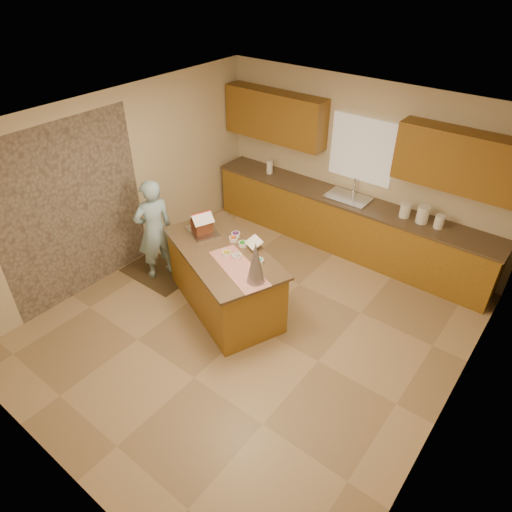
# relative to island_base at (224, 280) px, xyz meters

# --- Properties ---
(floor) EXTENTS (5.50, 5.50, 0.00)m
(floor) POSITION_rel_island_base_xyz_m (0.58, -0.11, -0.45)
(floor) COLOR tan
(floor) RESTS_ON ground
(ceiling) EXTENTS (5.50, 5.50, 0.00)m
(ceiling) POSITION_rel_island_base_xyz_m (0.58, -0.11, 2.25)
(ceiling) COLOR silver
(ceiling) RESTS_ON floor
(wall_back) EXTENTS (5.50, 5.50, 0.00)m
(wall_back) POSITION_rel_island_base_xyz_m (0.58, 2.64, 0.90)
(wall_back) COLOR beige
(wall_back) RESTS_ON floor
(wall_front) EXTENTS (5.50, 5.50, 0.00)m
(wall_front) POSITION_rel_island_base_xyz_m (0.58, -2.86, 0.90)
(wall_front) COLOR beige
(wall_front) RESTS_ON floor
(wall_left) EXTENTS (5.50, 5.50, 0.00)m
(wall_left) POSITION_rel_island_base_xyz_m (-1.92, -0.11, 0.90)
(wall_left) COLOR beige
(wall_left) RESTS_ON floor
(wall_right) EXTENTS (5.50, 5.50, 0.00)m
(wall_right) POSITION_rel_island_base_xyz_m (3.08, -0.11, 0.90)
(wall_right) COLOR beige
(wall_right) RESTS_ON floor
(stone_accent) EXTENTS (0.00, 2.50, 2.50)m
(stone_accent) POSITION_rel_island_base_xyz_m (-1.90, -0.91, 0.80)
(stone_accent) COLOR gray
(stone_accent) RESTS_ON wall_left
(window_curtain) EXTENTS (1.05, 0.03, 1.00)m
(window_curtain) POSITION_rel_island_base_xyz_m (0.58, 2.61, 1.20)
(window_curtain) COLOR white
(window_curtain) RESTS_ON wall_back
(back_counter_base) EXTENTS (4.80, 0.60, 0.88)m
(back_counter_base) POSITION_rel_island_base_xyz_m (0.58, 2.34, -0.01)
(back_counter_base) COLOR olive
(back_counter_base) RESTS_ON floor
(back_counter_top) EXTENTS (4.85, 0.63, 0.04)m
(back_counter_top) POSITION_rel_island_base_xyz_m (0.58, 2.34, 0.45)
(back_counter_top) COLOR brown
(back_counter_top) RESTS_ON back_counter_base
(upper_cabinet_left) EXTENTS (1.85, 0.35, 0.80)m
(upper_cabinet_left) POSITION_rel_island_base_xyz_m (-0.97, 2.46, 1.45)
(upper_cabinet_left) COLOR brown
(upper_cabinet_left) RESTS_ON wall_back
(upper_cabinet_right) EXTENTS (1.85, 0.35, 0.80)m
(upper_cabinet_right) POSITION_rel_island_base_xyz_m (2.13, 2.46, 1.45)
(upper_cabinet_right) COLOR brown
(upper_cabinet_right) RESTS_ON wall_back
(sink) EXTENTS (0.70, 0.45, 0.12)m
(sink) POSITION_rel_island_base_xyz_m (0.58, 2.34, 0.44)
(sink) COLOR silver
(sink) RESTS_ON back_counter_top
(faucet) EXTENTS (0.03, 0.03, 0.28)m
(faucet) POSITION_rel_island_base_xyz_m (0.58, 2.52, 0.61)
(faucet) COLOR silver
(faucet) RESTS_ON back_counter_top
(island_base) EXTENTS (2.04, 1.55, 0.89)m
(island_base) POSITION_rel_island_base_xyz_m (0.00, 0.00, 0.00)
(island_base) COLOR olive
(island_base) RESTS_ON floor
(island_top) EXTENTS (2.14, 1.65, 0.04)m
(island_top) POSITION_rel_island_base_xyz_m (0.00, 0.00, 0.47)
(island_top) COLOR brown
(island_top) RESTS_ON island_base
(table_runner) EXTENTS (1.08, 0.73, 0.01)m
(table_runner) POSITION_rel_island_base_xyz_m (0.42, -0.18, 0.49)
(table_runner) COLOR #A4160B
(table_runner) RESTS_ON island_top
(baking_tray) EXTENTS (0.56, 0.50, 0.03)m
(baking_tray) POSITION_rel_island_base_xyz_m (-0.53, 0.17, 0.50)
(baking_tray) COLOR silver
(baking_tray) RESTS_ON island_top
(cookbook) EXTENTS (0.27, 0.25, 0.10)m
(cookbook) POSITION_rel_island_base_xyz_m (0.29, 0.30, 0.58)
(cookbook) COLOR white
(cookbook) RESTS_ON island_top
(tinsel_tree) EXTENTS (0.29, 0.29, 0.56)m
(tinsel_tree) POSITION_rel_island_base_xyz_m (0.75, -0.26, 0.77)
(tinsel_tree) COLOR silver
(tinsel_tree) RESTS_ON island_top
(rug) EXTENTS (1.08, 0.70, 0.01)m
(rug) POSITION_rel_island_base_xyz_m (-1.33, -0.08, -0.44)
(rug) COLOR black
(rug) RESTS_ON floor
(boy) EXTENTS (0.54, 0.67, 1.59)m
(boy) POSITION_rel_island_base_xyz_m (-1.28, -0.08, 0.36)
(boy) COLOR #94BED2
(boy) RESTS_ON rug
(canister_a) EXTENTS (0.16, 0.16, 0.21)m
(canister_a) POSITION_rel_island_base_xyz_m (1.52, 2.34, 0.58)
(canister_a) COLOR white
(canister_a) RESTS_ON back_counter_top
(canister_b) EXTENTS (0.17, 0.17, 0.25)m
(canister_b) POSITION_rel_island_base_xyz_m (1.78, 2.34, 0.60)
(canister_b) COLOR white
(canister_b) RESTS_ON back_counter_top
(canister_c) EXTENTS (0.14, 0.14, 0.19)m
(canister_c) POSITION_rel_island_base_xyz_m (2.03, 2.34, 0.57)
(canister_c) COLOR white
(canister_c) RESTS_ON back_counter_top
(paper_towel) EXTENTS (0.11, 0.11, 0.23)m
(paper_towel) POSITION_rel_island_base_xyz_m (-0.97, 2.34, 0.59)
(paper_towel) COLOR white
(paper_towel) RESTS_ON back_counter_top
(gingerbread_house) EXTENTS (0.37, 0.37, 0.29)m
(gingerbread_house) POSITION_rel_island_base_xyz_m (-0.53, 0.17, 0.62)
(gingerbread_house) COLOR #5F2E19
(gingerbread_house) RESTS_ON baking_tray
(candy_bowls) EXTENTS (0.76, 0.55, 0.06)m
(candy_bowls) POSITION_rel_island_base_xyz_m (0.15, 0.14, 0.51)
(candy_bowls) COLOR orange
(candy_bowls) RESTS_ON island_top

